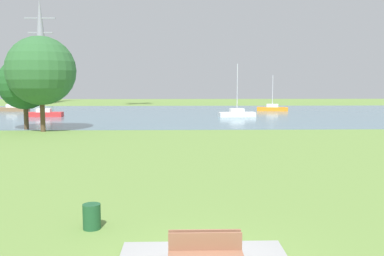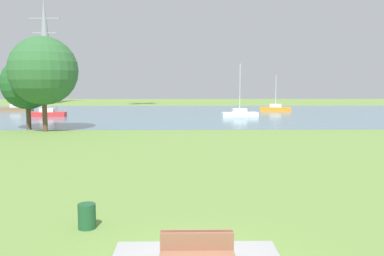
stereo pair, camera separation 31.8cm
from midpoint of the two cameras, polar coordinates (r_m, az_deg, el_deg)
name	(u,v)px [view 2 (the right image)]	position (r m, az deg, el deg)	size (l,w,h in m)	color
ground_plane	(189,142)	(32.18, -0.14, -1.92)	(160.00, 160.00, 0.00)	olive
bench_facing_water	(197,247)	(10.95, 1.49, -16.00)	(1.80, 0.48, 0.89)	#A39E8C
bench_facing_inland	(197,256)	(10.45, 1.62, -17.12)	(1.80, 0.48, 0.89)	#A39E8C
litter_bin	(87,216)	(13.83, -13.54, -11.65)	(0.56, 0.56, 0.80)	#1E512D
water_surface	(187,114)	(60.03, -0.51, 1.95)	(140.00, 40.00, 0.02)	slate
sailboat_brown	(17,108)	(71.08, -22.71, 2.50)	(4.94, 2.05, 6.50)	brown
sailboat_orange	(275,108)	(67.07, 11.48, 2.66)	(5.00, 2.39, 5.63)	orange
sailboat_white	(240,113)	(55.29, 6.69, 1.99)	(4.95, 2.09, 6.95)	white
sailboat_red	(47,113)	(58.51, -19.05, 1.93)	(4.86, 1.71, 7.16)	red
tree_mid_shore	(27,84)	(43.52, -21.43, 5.68)	(5.01, 5.01, 6.97)	brown
tree_east_far	(43,71)	(41.01, -19.49, 7.39)	(6.33, 6.33, 8.80)	brown
electricity_pylon	(45,51)	(95.17, -19.34, 9.96)	(6.40, 4.40, 22.37)	gray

